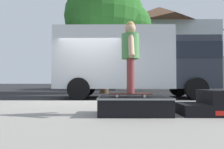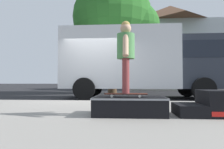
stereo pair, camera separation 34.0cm
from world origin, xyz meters
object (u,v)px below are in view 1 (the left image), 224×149
(skate_box, at_px, (134,105))
(box_truck, at_px, (135,61))
(skater_kid, at_px, (130,51))
(skateboard, at_px, (130,94))
(kicker_ramp, at_px, (209,104))
(street_tree_main, at_px, (109,20))

(skate_box, xyz_separation_m, box_truck, (0.58, 5.60, 1.40))
(skate_box, bearing_deg, skater_kid, -137.68)
(skateboard, relative_size, skater_kid, 0.58)
(kicker_ramp, relative_size, street_tree_main, 0.13)
(skate_box, bearing_deg, kicker_ramp, -0.02)
(skateboard, distance_m, box_truck, 5.82)
(skate_box, height_order, kicker_ramp, kicker_ramp)
(box_truck, xyz_separation_m, street_tree_main, (-1.30, 3.69, 2.96))
(skateboard, relative_size, box_truck, 0.11)
(skater_kid, distance_m, street_tree_main, 9.95)
(skater_kid, xyz_separation_m, box_truck, (0.64, 5.66, 0.39))
(kicker_ramp, height_order, skater_kid, skater_kid)
(skate_box, distance_m, kicker_ramp, 1.40)
(skate_box, distance_m, street_tree_main, 10.29)
(kicker_ramp, bearing_deg, skater_kid, -177.70)
(skate_box, relative_size, skater_kid, 0.98)
(skateboard, height_order, box_truck, box_truck)
(skate_box, relative_size, kicker_ramp, 1.41)
(box_truck, bearing_deg, kicker_ramp, -81.68)
(skateboard, height_order, street_tree_main, street_tree_main)
(kicker_ramp, distance_m, street_tree_main, 10.47)
(kicker_ramp, xyz_separation_m, street_tree_main, (-2.12, 9.29, 4.35))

